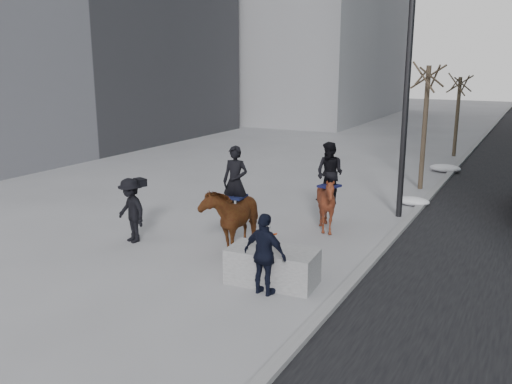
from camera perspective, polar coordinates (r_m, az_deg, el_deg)
The scene contains 11 objects.
ground at distance 13.34m, azimuth -2.45°, elevation -7.36°, with size 120.00×120.00×0.00m, color gray.
curb at distance 21.49m, azimuth 18.42°, elevation 0.30°, with size 0.25×90.00×0.12m, color gray.
planter at distance 12.00m, azimuth 1.73°, elevation -7.82°, with size 1.95×0.97×0.78m, color #9A999C.
tree_near at distance 21.24m, azimuth 17.36°, elevation 7.07°, with size 1.20×1.20×5.11m, color #3B2E22, non-canonical shape.
tree_far at distance 29.31m, azimuth 20.44°, elevation 7.82°, with size 1.20×1.20×4.41m, color #3D2F24, non-canonical shape.
mounted_left at distance 13.89m, azimuth -2.43°, elevation -2.13°, with size 1.14×2.17×2.69m.
mounted_right at distance 15.43m, azimuth 7.54°, elevation -0.51°, with size 1.71×1.83×2.57m.
feeder at distance 11.29m, azimuth 0.95°, elevation -6.59°, with size 1.08×0.93×1.75m.
camera_crew at distance 14.88m, azimuth -13.01°, elevation -1.86°, with size 1.29×0.99×1.75m.
lamppost at distance 16.95m, azimuth 15.79°, elevation 13.91°, with size 0.25×0.95×9.09m.
snow_piles at distance 22.96m, azimuth 18.36°, elevation 1.38°, with size 1.33×7.11×0.34m.
Camera 1 is at (6.35, -10.69, 4.80)m, focal length 38.00 mm.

